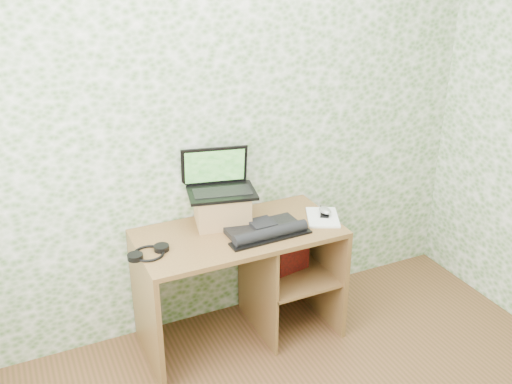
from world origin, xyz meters
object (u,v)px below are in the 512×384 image
keyboard (266,230)px  desk (249,265)px  riser (222,209)px  laptop (219,182)px  notepad (323,217)px

keyboard → desk: bearing=111.5°
desk → riser: riser is taller
riser → desk: bearing=-43.3°
keyboard → riser: bearing=124.4°
laptop → keyboard: (0.18, -0.28, -0.23)m
laptop → keyboard: size_ratio=0.89×
riser → laptop: size_ratio=0.70×
keyboard → notepad: bearing=2.8°
laptop → notepad: laptop is taller
laptop → keyboard: bearing=-45.9°
riser → keyboard: size_ratio=0.63×
keyboard → notepad: size_ratio=1.88×
notepad → keyboard: bearing=-150.5°
riser → laptop: laptop is taller
notepad → desk: bearing=-166.4°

